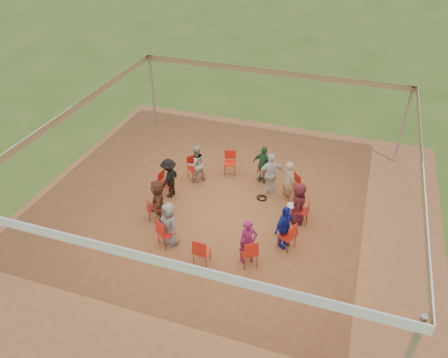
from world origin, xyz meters
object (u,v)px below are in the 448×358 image
(chair_8, at_px, (202,251))
(person_seated_4, at_px, (169,178))
(laptop, at_px, (293,204))
(person_seated_5, at_px, (158,200))
(chair_6, at_px, (155,207))
(chair_7, at_px, (166,233))
(person_seated_0, at_px, (298,203))
(chair_3, at_px, (230,163))
(cable_coil, at_px, (262,198))
(person_seated_8, at_px, (284,227))
(chair_9, at_px, (249,252))
(person_seated_3, at_px, (196,164))
(chair_2, at_px, (265,170))
(chair_5, at_px, (167,184))
(person_seated_6, at_px, (169,224))
(chair_4, at_px, (195,168))
(chair_1, at_px, (292,186))
(person_seated_2, at_px, (264,165))
(standing_person, at_px, (271,174))
(chair_0, at_px, (301,211))
(chair_10, at_px, (287,236))
(person_seated_7, at_px, (248,242))
(person_seated_1, at_px, (289,181))

(chair_8, relative_size, person_seated_4, 0.64)
(laptop, bearing_deg, person_seated_5, 98.51)
(chair_6, xyz_separation_m, person_seated_4, (-0.07, 1.26, 0.26))
(chair_7, relative_size, person_seated_0, 0.64)
(chair_3, height_order, cable_coil, chair_3)
(chair_8, bearing_deg, person_seated_8, 35.12)
(chair_6, relative_size, chair_9, 1.00)
(chair_6, xyz_separation_m, person_seated_3, (0.44, 2.38, 0.26))
(chair_3, distance_m, person_seated_3, 1.29)
(person_seated_0, bearing_deg, chair_9, 149.67)
(chair_9, xyz_separation_m, person_seated_3, (-2.89, 3.35, 0.26))
(chair_2, bearing_deg, chair_5, 49.09)
(person_seated_6, bearing_deg, chair_4, 132.24)
(chair_1, bearing_deg, chair_5, 65.45)
(chair_3, height_order, person_seated_4, person_seated_4)
(chair_9, height_order, person_seated_5, person_seated_5)
(person_seated_2, bearing_deg, chair_8, 98.40)
(person_seated_3, relative_size, standing_person, 0.91)
(person_seated_8, bearing_deg, chair_9, 168.86)
(chair_0, distance_m, person_seated_0, 0.29)
(laptop, bearing_deg, person_seated_4, 81.49)
(chair_10, relative_size, person_seated_0, 0.64)
(chair_1, relative_size, standing_person, 0.58)
(chair_4, bearing_deg, chair_7, 49.09)
(chair_8, height_order, person_seated_3, person_seated_3)
(person_seated_2, height_order, laptop, person_seated_2)
(chair_1, height_order, chair_7, same)
(chair_10, relative_size, person_seated_5, 0.64)
(person_seated_3, bearing_deg, chair_1, 132.24)
(person_seated_2, xyz_separation_m, person_seated_5, (-2.58, -2.99, 0.00))
(chair_9, bearing_deg, chair_4, 98.18)
(person_seated_2, height_order, person_seated_7, same)
(person_seated_3, bearing_deg, person_seated_0, 114.55)
(person_seated_5, bearing_deg, standing_person, 104.26)
(chair_5, height_order, person_seated_7, person_seated_7)
(person_seated_0, height_order, person_seated_4, same)
(chair_5, xyz_separation_m, chair_9, (3.51, -2.25, 0.00))
(person_seated_0, bearing_deg, person_seated_4, 81.82)
(chair_5, bearing_deg, chair_7, 32.73)
(chair_1, relative_size, person_seated_8, 0.64)
(chair_0, bearing_deg, person_seated_6, 113.84)
(person_seated_5, bearing_deg, person_seated_1, 98.18)
(chair_3, height_order, chair_8, same)
(person_seated_7, relative_size, laptop, 4.30)
(chair_2, height_order, chair_10, same)
(chair_3, bearing_deg, person_seated_4, 35.12)
(chair_4, height_order, person_seated_4, person_seated_4)
(chair_6, distance_m, chair_10, 4.17)
(chair_4, distance_m, person_seated_2, 2.43)
(chair_2, height_order, chair_9, same)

